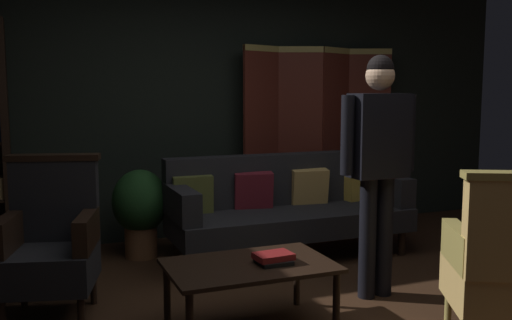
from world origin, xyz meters
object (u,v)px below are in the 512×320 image
Objects in this scene: folding_screen at (317,136)px; standing_figure at (378,153)px; coffee_table at (250,271)px; armchair_gilt_accent at (506,265)px; potted_plant at (140,207)px; book_black_cloth at (273,261)px; armchair_wing_left at (51,242)px; book_red_leather at (273,256)px; velvet_couch at (286,204)px.

standing_figure is (-0.57, -1.97, 0.04)m from folding_screen.
coffee_table is 0.96× the size of armchair_gilt_accent.
potted_plant is at bearing 100.47° from coffee_table.
book_black_cloth is at bearing 147.27° from armchair_gilt_accent.
armchair_wing_left is at bearing 167.28° from standing_figure.
armchair_gilt_accent is at bearing -32.73° from book_black_cloth.
coffee_table is 4.43× the size of book_red_leather.
velvet_couch is at bearing 62.54° from book_red_leather.
potted_plant is at bearing 54.71° from armchair_wing_left.
folding_screen is at bearing 73.99° from standing_figure.
potted_plant is at bearing 162.35° from velvet_couch.
velvet_couch is 1.64m from book_red_leather.
coffee_table is 0.17m from book_red_leather.
folding_screen is 3.01m from armchair_gilt_accent.
velvet_couch is 1.67m from coffee_table.
armchair_wing_left is 4.61× the size of book_red_leather.
book_black_cloth is at bearing -123.36° from folding_screen.
folding_screen is 1.12× the size of standing_figure.
standing_figure is at bearing 16.16° from book_black_cloth.
armchair_wing_left reaches higher than potted_plant.
potted_plant is 4.01× the size of book_black_cloth.
velvet_couch is 2.20m from armchair_gilt_accent.
coffee_table is at bearing 161.32° from book_red_leather.
armchair_wing_left is (-2.00, -0.71, 0.03)m from velvet_couch.
coffee_table is (-0.89, -1.41, -0.08)m from velvet_couch.
book_red_leather is at bearing -31.01° from armchair_wing_left.
coffee_table is (-1.61, -2.19, -0.61)m from folding_screen.
folding_screen reaches higher than standing_figure.
armchair_gilt_accent is at bearing -80.61° from velvet_couch.
potted_plant is (-1.37, 1.58, -0.58)m from standing_figure.
coffee_table is at bearing -79.53° from potted_plant.
armchair_gilt_accent is 1.00× the size of armchair_wing_left.
folding_screen is at bearing 83.09° from armchair_gilt_accent.
standing_figure is at bearing -106.01° from folding_screen.
armchair_wing_left reaches higher than book_black_cloth.
folding_screen is 1.83× the size of armchair_wing_left.
standing_figure is at bearing -82.80° from velvet_couch.
potted_plant is (0.78, 1.09, -0.04)m from armchair_wing_left.
book_red_leather is at bearing -18.68° from coffee_table.
armchair_gilt_accent is at bearing -31.83° from armchair_wing_left.
book_red_leather is (-1.11, 0.72, -0.03)m from armchair_gilt_accent.
velvet_couch is 1.25× the size of standing_figure.
book_black_cloth is at bearing -18.68° from coffee_table.
armchair_gilt_accent is 3.01m from potted_plant.
velvet_couch is 1.28m from potted_plant.
book_black_cloth is (-1.47, -2.24, -0.55)m from folding_screen.
book_red_leather is (-1.47, -2.24, -0.52)m from folding_screen.
standing_figure is (0.15, -1.19, 0.57)m from velvet_couch.
book_black_cloth is at bearing -163.84° from standing_figure.
book_black_cloth is (0.14, -0.05, 0.06)m from coffee_table.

